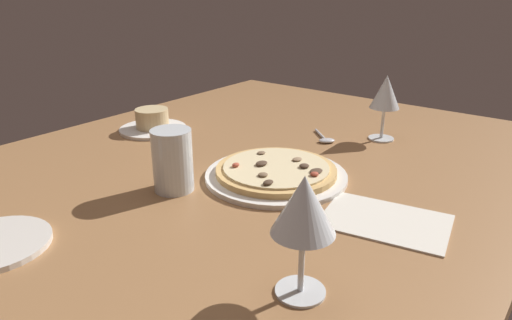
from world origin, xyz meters
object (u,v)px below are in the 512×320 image
(ramekin_on_saucer, at_px, (152,123))
(paper_menu, at_px, (385,221))
(pizza_main, at_px, (276,173))
(wine_glass_far, at_px, (304,209))
(spoon, at_px, (325,139))
(water_glass, at_px, (173,165))
(wine_glass_near, at_px, (386,94))

(ramekin_on_saucer, relative_size, paper_menu, 0.86)
(pizza_main, height_order, wine_glass_far, wine_glass_far)
(pizza_main, distance_m, spoon, 0.27)
(water_glass, relative_size, spoon, 1.27)
(pizza_main, relative_size, water_glass, 2.40)
(pizza_main, distance_m, ramekin_on_saucer, 0.45)
(wine_glass_far, bearing_deg, wine_glass_near, 14.72)
(ramekin_on_saucer, relative_size, water_glass, 1.47)
(ramekin_on_saucer, relative_size, spoon, 1.86)
(wine_glass_far, bearing_deg, paper_menu, -2.59)
(water_glass, distance_m, paper_menu, 0.40)
(pizza_main, relative_size, wine_glass_far, 1.75)
(wine_glass_far, relative_size, spoon, 1.74)
(water_glass, bearing_deg, pizza_main, -37.20)
(wine_glass_near, bearing_deg, paper_menu, -155.63)
(wine_glass_near, relative_size, water_glass, 1.35)
(wine_glass_near, xyz_separation_m, spoon, (-0.10, 0.11, -0.11))
(wine_glass_near, bearing_deg, ramekin_on_saucer, 120.55)
(ramekin_on_saucer, bearing_deg, spoon, -63.14)
(ramekin_on_saucer, distance_m, water_glass, 0.39)
(pizza_main, height_order, paper_menu, pizza_main)
(paper_menu, xyz_separation_m, spoon, (0.30, 0.29, 0.00))
(ramekin_on_saucer, height_order, paper_menu, ramekin_on_saucer)
(water_glass, bearing_deg, paper_menu, -71.30)
(paper_menu, bearing_deg, wine_glass_near, 14.38)
(pizza_main, relative_size, ramekin_on_saucer, 1.64)
(wine_glass_near, bearing_deg, spoon, 132.33)
(ramekin_on_saucer, bearing_deg, paper_menu, -97.86)
(wine_glass_near, height_order, paper_menu, wine_glass_near)
(pizza_main, distance_m, paper_menu, 0.25)
(wine_glass_near, height_order, water_glass, wine_glass_near)
(water_glass, height_order, spoon, water_glass)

